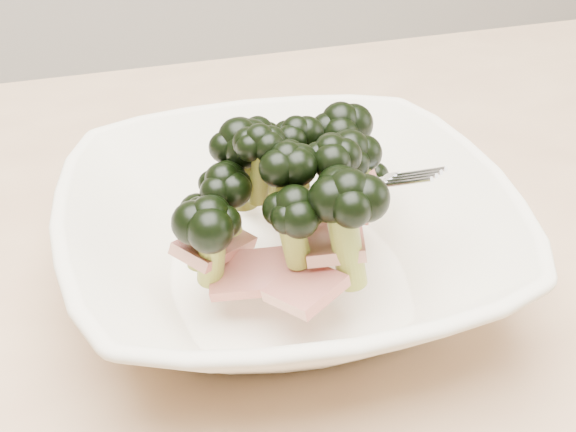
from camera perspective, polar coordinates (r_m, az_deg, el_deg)
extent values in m
cube|color=tan|center=(0.48, -10.65, -10.90)|extent=(1.20, 0.80, 0.04)
cylinder|color=tan|center=(1.14, 17.55, -6.83)|extent=(0.06, 0.06, 0.71)
imported|color=white|center=(0.48, 0.00, -1.71)|extent=(0.28, 0.28, 0.07)
cylinder|color=olive|center=(0.46, -4.56, 0.37)|extent=(0.02, 0.02, 0.03)
ellipsoid|color=black|center=(0.45, -4.67, 2.54)|extent=(0.03, 0.03, 0.03)
cylinder|color=olive|center=(0.52, 0.46, 2.67)|extent=(0.02, 0.02, 0.03)
ellipsoid|color=black|center=(0.51, 0.47, 4.49)|extent=(0.03, 0.03, 0.02)
cylinder|color=olive|center=(0.44, -0.09, 1.69)|extent=(0.02, 0.02, 0.04)
ellipsoid|color=black|center=(0.43, -0.09, 4.12)|extent=(0.03, 0.03, 0.03)
cylinder|color=olive|center=(0.48, 3.64, 2.26)|extent=(0.02, 0.02, 0.04)
ellipsoid|color=black|center=(0.47, 3.74, 4.54)|extent=(0.03, 0.03, 0.02)
cylinder|color=olive|center=(0.47, -3.46, 2.82)|extent=(0.02, 0.02, 0.04)
ellipsoid|color=black|center=(0.46, -3.56, 5.60)|extent=(0.04, 0.04, 0.03)
cylinder|color=olive|center=(0.45, -6.08, -1.97)|extent=(0.02, 0.02, 0.03)
ellipsoid|color=black|center=(0.44, -6.23, 0.16)|extent=(0.03, 0.03, 0.03)
cylinder|color=olive|center=(0.52, 5.48, 1.54)|extent=(0.01, 0.01, 0.02)
ellipsoid|color=black|center=(0.51, 5.58, 3.09)|extent=(0.03, 0.03, 0.02)
cylinder|color=olive|center=(0.43, 0.44, -1.69)|extent=(0.02, 0.02, 0.04)
ellipsoid|color=black|center=(0.42, 0.46, 0.80)|extent=(0.04, 0.04, 0.03)
cylinder|color=olive|center=(0.45, -1.98, 2.85)|extent=(0.01, 0.02, 0.04)
ellipsoid|color=black|center=(0.44, -2.04, 5.48)|extent=(0.03, 0.03, 0.02)
cylinder|color=olive|center=(0.51, 3.64, 3.81)|extent=(0.03, 0.02, 0.05)
ellipsoid|color=black|center=(0.49, 3.76, 6.75)|extent=(0.04, 0.04, 0.03)
cylinder|color=olive|center=(0.45, 0.14, 2.32)|extent=(0.01, 0.01, 0.03)
ellipsoid|color=black|center=(0.44, 0.14, 4.28)|extent=(0.03, 0.03, 0.02)
cylinder|color=olive|center=(0.50, -1.70, 2.77)|extent=(0.02, 0.01, 0.03)
ellipsoid|color=black|center=(0.49, -1.73, 4.48)|extent=(0.03, 0.03, 0.02)
cylinder|color=olive|center=(0.49, -2.11, 3.64)|extent=(0.02, 0.02, 0.04)
ellipsoid|color=black|center=(0.48, -2.16, 6.01)|extent=(0.03, 0.03, 0.03)
cylinder|color=olive|center=(0.47, 4.33, 2.18)|extent=(0.02, 0.02, 0.04)
ellipsoid|color=black|center=(0.46, 4.45, 4.74)|extent=(0.04, 0.04, 0.03)
cylinder|color=olive|center=(0.44, -5.46, -2.78)|extent=(0.02, 0.02, 0.04)
ellipsoid|color=black|center=(0.43, -5.63, 0.00)|extent=(0.04, 0.04, 0.03)
cylinder|color=olive|center=(0.47, 0.57, 3.57)|extent=(0.02, 0.02, 0.04)
ellipsoid|color=black|center=(0.46, 0.58, 6.06)|extent=(0.03, 0.03, 0.02)
cylinder|color=olive|center=(0.45, 2.98, 1.94)|extent=(0.02, 0.02, 0.04)
ellipsoid|color=black|center=(0.44, 3.07, 4.64)|extent=(0.03, 0.03, 0.03)
cylinder|color=olive|center=(0.43, 4.17, -1.99)|extent=(0.02, 0.02, 0.06)
ellipsoid|color=black|center=(0.41, 4.35, 1.75)|extent=(0.04, 0.04, 0.03)
cube|color=maroon|center=(0.46, -5.24, -2.08)|extent=(0.06, 0.06, 0.03)
cube|color=maroon|center=(0.50, 4.26, 2.85)|extent=(0.04, 0.06, 0.02)
cube|color=maroon|center=(0.45, 3.40, -1.85)|extent=(0.05, 0.06, 0.02)
cube|color=maroon|center=(0.45, -2.50, -4.08)|extent=(0.05, 0.04, 0.02)
cube|color=maroon|center=(0.51, 3.14, 0.67)|extent=(0.06, 0.06, 0.02)
cube|color=maroon|center=(0.43, 1.26, -5.15)|extent=(0.05, 0.05, 0.02)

